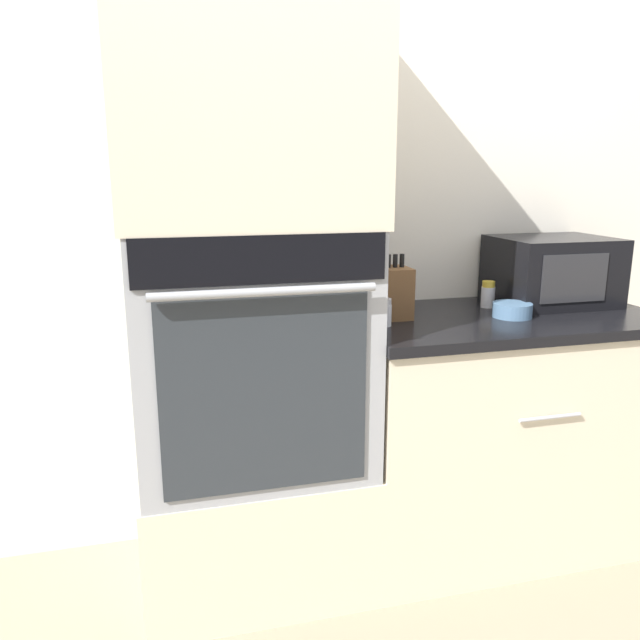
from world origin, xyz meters
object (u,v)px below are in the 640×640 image
Objects in this scene: microwave at (552,271)px; bowl at (512,310)px; wall_oven at (250,346)px; condiment_jar_far at (385,295)px; knife_block at (394,292)px; condiment_jar_mid at (385,313)px; condiment_jar_near at (488,295)px.

bowl is (-0.26, -0.17, -0.10)m from microwave.
wall_oven reaches higher than microwave.
wall_oven is 9.52× the size of condiment_jar_far.
microwave is at bearing 5.95° from knife_block.
condiment_jar_mid is at bearing -124.92° from knife_block.
condiment_jar_mid reaches higher than bowl.
condiment_jar_mid is (-0.07, -0.11, -0.04)m from knife_block.
condiment_jar_mid is (-0.74, -0.17, -0.08)m from microwave.
knife_block is 1.63× the size of bowl.
condiment_jar_near is (0.91, 0.12, 0.10)m from wall_oven.
condiment_jar_far is (-0.36, 0.13, -0.01)m from condiment_jar_near.
microwave is at bearing 0.07° from condiment_jar_near.
bowl is at bearing -89.81° from condiment_jar_near.
condiment_jar_near is at bearing -20.02° from condiment_jar_far.
wall_oven is 8.47× the size of condiment_jar_mid.
microwave is at bearing 32.56° from bowl.
condiment_jar_near is 0.50m from condiment_jar_mid.
wall_oven is at bearing -155.67° from condiment_jar_far.
knife_block reaches higher than condiment_jar_near.
condiment_jar_mid reaches higher than condiment_jar_far.
condiment_jar_far is at bearing 69.46° from condiment_jar_mid.
wall_oven is 5.72× the size of bowl.
bowl is at bearing -3.02° from wall_oven.
knife_block reaches higher than condiment_jar_far.
condiment_jar_mid is (-0.47, -0.17, -0.00)m from condiment_jar_near.
condiment_jar_far is at bearing 24.33° from wall_oven.
wall_oven is at bearing -172.56° from condiment_jar_near.
knife_block reaches higher than bowl.
condiment_jar_far is at bearing 140.34° from bowl.
condiment_jar_near reaches higher than condiment_jar_far.
knife_block is at bearing -174.05° from microwave.
bowl is at bearing -147.44° from microwave.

